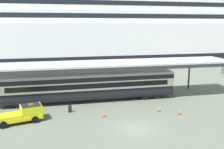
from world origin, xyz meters
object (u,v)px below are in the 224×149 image
at_px(traffic_cone_near, 159,109).
at_px(traffic_cone_mid, 104,114).
at_px(cruise_ship, 38,20).
at_px(quay_bollard, 70,108).
at_px(service_truck, 23,114).
at_px(train_carriage, 90,86).
at_px(traffic_cone_far, 180,112).

height_order(traffic_cone_near, traffic_cone_mid, traffic_cone_near).
height_order(cruise_ship, quay_bollard, cruise_ship).
relative_size(cruise_ship, traffic_cone_mid, 188.14).
bearing_deg(cruise_ship, service_truck, -89.08).
height_order(cruise_ship, traffic_cone_near, cruise_ship).
bearing_deg(cruise_ship, quay_bollard, -81.77).
bearing_deg(traffic_cone_near, train_carriage, 141.66).
height_order(train_carriage, service_truck, train_carriage).
bearing_deg(traffic_cone_far, train_carriage, 142.05).
bearing_deg(train_carriage, cruise_ship, 103.73).
bearing_deg(quay_bollard, service_truck, -159.08).
bearing_deg(traffic_cone_near, service_truck, 179.48).
bearing_deg(traffic_cone_near, quay_bollard, 168.80).
bearing_deg(traffic_cone_mid, quay_bollard, 147.80).
height_order(train_carriage, traffic_cone_mid, train_carriage).
distance_m(cruise_ship, traffic_cone_mid, 47.63).
bearing_deg(traffic_cone_far, traffic_cone_near, 143.59).
distance_m(traffic_cone_near, quay_bollard, 11.46).
bearing_deg(traffic_cone_mid, traffic_cone_far, -7.69).
bearing_deg(traffic_cone_near, traffic_cone_far, -36.41).
relative_size(traffic_cone_near, traffic_cone_mid, 1.11).
bearing_deg(quay_bollard, traffic_cone_far, -15.79).
relative_size(traffic_cone_mid, quay_bollard, 0.69).
bearing_deg(service_truck, quay_bollard, 20.92).
xyz_separation_m(train_carriage, traffic_cone_mid, (0.75, -6.62, -1.99)).
bearing_deg(cruise_ship, traffic_cone_far, -67.15).
relative_size(traffic_cone_mid, traffic_cone_far, 1.07).
height_order(cruise_ship, traffic_cone_mid, cruise_ship).
bearing_deg(train_carriage, service_truck, -144.44).
bearing_deg(traffic_cone_near, cruise_ship, 111.26).
xyz_separation_m(traffic_cone_near, quay_bollard, (-11.24, 2.23, 0.15)).
height_order(service_truck, quay_bollard, service_truck).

